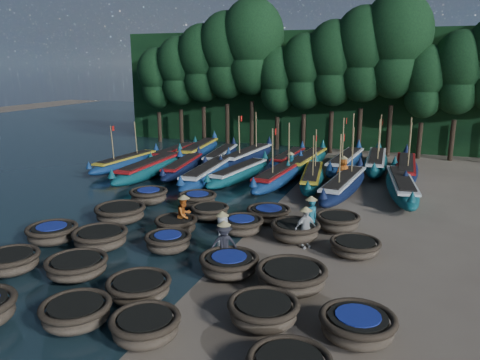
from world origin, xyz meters
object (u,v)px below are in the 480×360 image
(coracle_5, at_px, (11,262))
(coracle_10, at_px, (52,233))
(long_boat_8, at_px, (401,186))
(fisherman_6, at_px, (343,171))
(coracle_20, at_px, (149,196))
(long_boat_16, at_px, (376,162))
(coracle_15, at_px, (120,213))
(long_boat_0, at_px, (126,162))
(fisherman_3, at_px, (224,244))
(fisherman_1, at_px, (311,217))
(coracle_24, at_px, (338,221))
(fisherman_4, at_px, (305,227))
(coracle_18, at_px, (295,231))
(coracle_6, at_px, (77,266))
(coracle_14, at_px, (292,277))
(coracle_8, at_px, (263,311))
(coracle_2, at_px, (76,313))
(long_boat_4, at_px, (239,173))
(coracle_13, at_px, (229,264))
(coracle_21, at_px, (198,200))
(fisherman_2, at_px, (184,214))
(coracle_3, at_px, (145,326))
(coracle_17, at_px, (242,225))
(long_boat_5, at_px, (280,176))
(coracle_16, at_px, (176,225))
(long_boat_1, at_px, (151,168))
(coracle_7, at_px, (139,288))
(long_boat_3, at_px, (208,173))
(coracle_19, at_px, (355,247))
(coracle_9, at_px, (358,325))
(long_boat_15, at_px, (346,162))
(long_boat_11, at_px, (221,156))
(long_boat_13, at_px, (288,158))
(coracle_11, at_px, (100,238))
(fisherman_0, at_px, (223,232))
(fisherman_5, at_px, (291,165))
(long_boat_7, at_px, (344,185))
(coracle_23, at_px, (269,214))
(long_boat_2, at_px, (183,167))
(long_boat_6, at_px, (312,178))

(coracle_5, xyz_separation_m, coracle_10, (-0.66, 2.78, 0.01))
(long_boat_8, bearing_deg, fisherman_6, 156.49)
(coracle_20, height_order, long_boat_16, long_boat_16)
(coracle_15, xyz_separation_m, long_boat_0, (-6.22, 9.79, 0.04))
(fisherman_3, bearing_deg, fisherman_1, 37.80)
(fisherman_6, bearing_deg, coracle_15, 14.31)
(coracle_24, relative_size, fisherman_4, 1.29)
(coracle_18, xyz_separation_m, fisherman_6, (0.54, 9.64, 0.49))
(coracle_6, bearing_deg, coracle_14, 12.87)
(coracle_8, bearing_deg, coracle_2, -158.76)
(coracle_10, bearing_deg, long_boat_0, 111.33)
(coracle_20, xyz_separation_m, long_boat_4, (2.75, 6.31, 0.07))
(coracle_13, height_order, fisherman_1, fisherman_1)
(coracle_5, relative_size, long_boat_0, 0.29)
(coracle_21, relative_size, fisherman_1, 0.99)
(fisherman_2, bearing_deg, coracle_3, -146.86)
(coracle_15, relative_size, long_boat_8, 0.27)
(coracle_17, distance_m, long_boat_5, 8.84)
(coracle_8, relative_size, coracle_16, 1.11)
(long_boat_1, height_order, fisherman_3, fisherman_3)
(coracle_7, xyz_separation_m, long_boat_3, (-4.07, 14.35, 0.21))
(coracle_2, distance_m, long_boat_3, 16.66)
(long_boat_16, distance_m, fisherman_6, 5.53)
(fisherman_1, bearing_deg, coracle_19, 102.22)
(coracle_2, height_order, coracle_14, coracle_14)
(coracle_9, xyz_separation_m, long_boat_3, (-10.80, 14.27, 0.16))
(long_boat_1, bearing_deg, coracle_10, -80.01)
(coracle_8, relative_size, long_boat_15, 0.26)
(coracle_18, height_order, fisherman_1, fisherman_1)
(long_boat_15, distance_m, fisherman_1, 13.80)
(coracle_2, xyz_separation_m, fisherman_3, (2.37, 5.25, 0.45))
(coracle_19, bearing_deg, long_boat_1, 148.95)
(long_boat_11, relative_size, fisherman_1, 4.01)
(coracle_7, relative_size, fisherman_2, 1.15)
(coracle_10, xyz_separation_m, long_boat_0, (-5.06, 12.95, 0.08))
(coracle_20, bearing_deg, long_boat_13, 70.05)
(coracle_13, height_order, coracle_21, coracle_21)
(coracle_11, height_order, fisherman_0, fisherman_0)
(coracle_2, height_order, fisherman_5, fisherman_5)
(long_boat_3, bearing_deg, fisherman_3, -66.88)
(coracle_5, distance_m, long_boat_16, 24.00)
(coracle_19, xyz_separation_m, long_boat_5, (-5.68, 9.49, 0.22))
(coracle_24, xyz_separation_m, long_boat_3, (-8.96, 5.89, 0.17))
(coracle_19, distance_m, long_boat_7, 8.70)
(coracle_6, height_order, coracle_23, coracle_6)
(long_boat_13, bearing_deg, long_boat_11, -162.01)
(fisherman_0, bearing_deg, coracle_5, 122.57)
(long_boat_3, bearing_deg, long_boat_5, 9.20)
(coracle_9, relative_size, fisherman_4, 1.33)
(long_boat_2, height_order, long_boat_6, long_boat_6)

